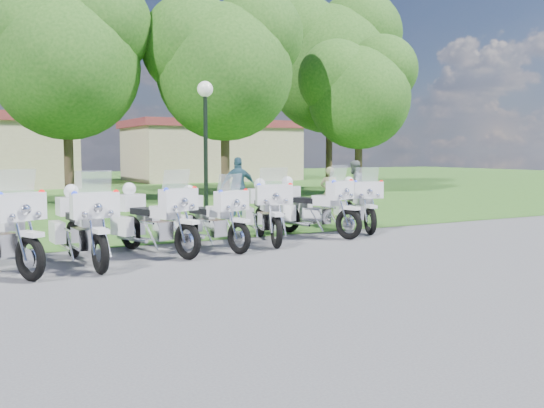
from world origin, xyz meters
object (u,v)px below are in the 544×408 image
motorcycle_2 (153,218)px  lamp_post (205,116)px  bystander_b (354,186)px  bystander_c (239,187)px  motorcycle_1 (83,225)px  motorcycle_4 (266,210)px  motorcycle_6 (357,203)px  motorcycle_3 (209,217)px  bystander_a (330,193)px  motorcycle_5 (312,206)px

motorcycle_2 → lamp_post: size_ratio=0.60×
bystander_b → bystander_c: (-4.07, 0.50, 0.06)m
motorcycle_2 → motorcycle_1: bearing=0.3°
motorcycle_1 → bystander_c: bystander_c is taller
motorcycle_4 → lamp_post: (0.14, 3.95, 2.31)m
motorcycle_6 → bystander_b: size_ratio=1.38×
motorcycle_3 → motorcycle_6: 4.64m
motorcycle_2 → motorcycle_6: motorcycle_2 is taller
motorcycle_1 → lamp_post: size_ratio=0.64×
bystander_a → lamp_post: bearing=24.5°
motorcycle_3 → motorcycle_4: motorcycle_4 is taller
motorcycle_2 → motorcycle_4: bearing=168.2°
motorcycle_6 → lamp_post: 4.94m
motorcycle_3 → motorcycle_1: bearing=-1.5°
motorcycle_3 → bystander_a: size_ratio=1.49×
motorcycle_3 → motorcycle_5: bearing=178.4°
motorcycle_6 → bystander_c: 4.71m
bystander_c → motorcycle_5: bearing=110.1°
motorcycle_5 → bystander_c: bearing=-113.6°
lamp_post → bystander_b: bearing=7.6°
motorcycle_5 → bystander_c: (0.32, 4.87, 0.20)m
motorcycle_1 → motorcycle_3: size_ratio=1.10×
motorcycle_4 → motorcycle_6: motorcycle_4 is taller
lamp_post → motorcycle_6: bearing=-48.7°
bystander_b → motorcycle_2: bearing=5.6°
motorcycle_6 → bystander_c: (-1.26, 4.53, 0.23)m
motorcycle_4 → bystander_c: size_ratio=1.34×
lamp_post → motorcycle_3: bearing=-111.2°
motorcycle_3 → motorcycle_6: motorcycle_6 is taller
bystander_c → motorcycle_2: bearing=75.1°
motorcycle_4 → bystander_a: bearing=-124.2°
motorcycle_1 → motorcycle_3: (2.68, 0.60, -0.05)m
motorcycle_2 → motorcycle_4: 2.77m
bystander_b → bystander_c: bystander_c is taller
bystander_a → bystander_c: 2.90m
motorcycle_1 → motorcycle_4: bearing=-171.1°
motorcycle_5 → bystander_c: size_ratio=1.33×
motorcycle_5 → bystander_a: motorcycle_5 is taller
motorcycle_4 → motorcycle_3: bearing=27.8°
motorcycle_2 → motorcycle_5: 4.24m
motorcycle_3 → motorcycle_5: motorcycle_5 is taller
motorcycle_5 → motorcycle_2: bearing=-10.0°
bystander_c → motorcycle_3: bearing=83.3°
motorcycle_1 → bystander_b: bearing=-154.1°
lamp_post → bystander_a: size_ratio=2.56×
motorcycle_3 → motorcycle_4: (1.51, 0.32, 0.04)m
motorcycle_2 → motorcycle_6: 5.85m
lamp_post → motorcycle_2: bearing=-123.6°
motorcycle_5 → lamp_post: 4.47m
motorcycle_4 → bystander_a: motorcycle_4 is taller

